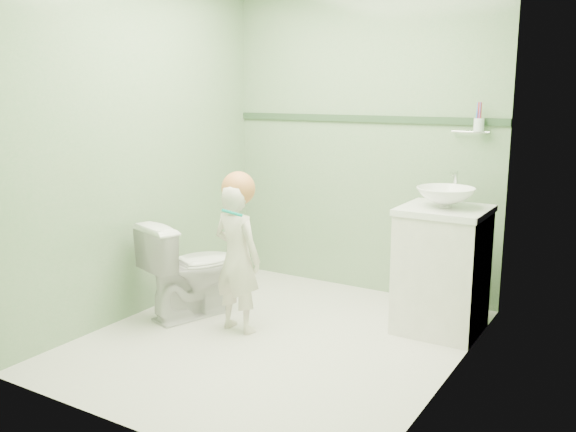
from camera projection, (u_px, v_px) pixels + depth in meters
The scene contains 12 objects.
ground at pixel (276, 339), 3.95m from camera, with size 2.50×2.50×0.00m, color beige.
room_shell at pixel (275, 152), 3.71m from camera, with size 2.50×2.54×2.40m.
trim_stripe at pixel (362, 118), 4.72m from camera, with size 2.20×0.02×0.05m, color #314D31.
vanity at pixel (442, 272), 4.03m from camera, with size 0.52×0.50×0.80m, color silver.
counter at pixel (445, 210), 3.95m from camera, with size 0.54×0.52×0.04m, color white.
basin at pixel (446, 197), 3.93m from camera, with size 0.37×0.37×0.13m, color white.
faucet at pixel (455, 181), 4.07m from camera, with size 0.03×0.13×0.18m.
cup_holder at pixel (478, 124), 4.22m from camera, with size 0.26×0.07×0.21m.
toilet at pixel (191, 268), 4.31m from camera, with size 0.38×0.67×0.69m, color white.
toddler at pixel (237, 258), 4.02m from camera, with size 0.36×0.24×0.98m, color beige.
hair_cap at pixel (238, 188), 3.95m from camera, with size 0.22×0.22×0.22m, color #C3753E.
teal_toothbrush at pixel (232, 212), 3.81m from camera, with size 0.11×0.13×0.08m.
Camera 1 is at (1.99, -3.13, 1.57)m, focal length 38.58 mm.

